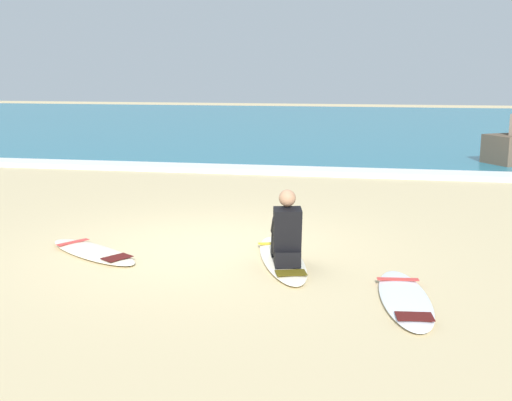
{
  "coord_description": "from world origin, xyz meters",
  "views": [
    {
      "loc": [
        2.31,
        -8.37,
        2.45
      ],
      "look_at": [
        0.57,
        0.81,
        0.55
      ],
      "focal_mm": 44.96,
      "sensor_mm": 36.0,
      "label": 1
    }
  ],
  "objects": [
    {
      "name": "breaking_foam",
      "position": [
        0.0,
        6.96,
        0.06
      ],
      "size": [
        80.0,
        0.9,
        0.11
      ],
      "primitive_type": "cube",
      "color": "white",
      "rests_on": "ground"
    },
    {
      "name": "surfboard_spare_far",
      "position": [
        2.67,
        -1.62,
        0.04
      ],
      "size": [
        0.73,
        1.96,
        0.08
      ],
      "color": "silver",
      "rests_on": "ground"
    },
    {
      "name": "surfboard_spare_near",
      "position": [
        -1.43,
        -0.54,
        0.04
      ],
      "size": [
        1.8,
        1.43,
        0.08
      ],
      "color": "#EFE5C6",
      "rests_on": "ground"
    },
    {
      "name": "surfer_seated",
      "position": [
        1.25,
        -0.69,
        0.44
      ],
      "size": [
        0.49,
        0.76,
        0.95
      ],
      "color": "black",
      "rests_on": "surfboard_main"
    },
    {
      "name": "ground_plane",
      "position": [
        0.0,
        0.0,
        0.0
      ],
      "size": [
        80.0,
        80.0,
        0.0
      ],
      "primitive_type": "plane",
      "color": "#CCB584"
    },
    {
      "name": "surfboard_main",
      "position": [
        1.15,
        -0.39,
        0.04
      ],
      "size": [
        1.16,
        2.3,
        0.08
      ],
      "color": "#EFE5C6",
      "rests_on": "ground"
    },
    {
      "name": "sea",
      "position": [
        0.0,
        20.66,
        0.05
      ],
      "size": [
        80.0,
        28.0,
        0.1
      ],
      "primitive_type": "cube",
      "color": "teal",
      "rests_on": "ground"
    }
  ]
}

